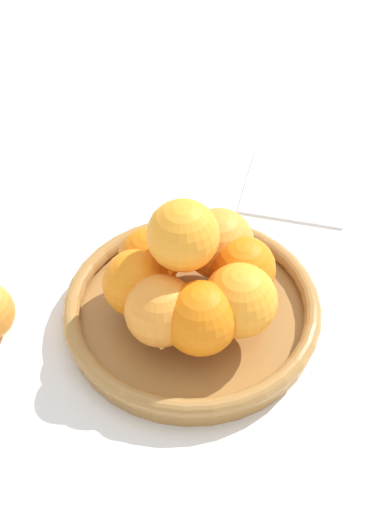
% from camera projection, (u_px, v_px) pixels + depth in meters
% --- Properties ---
extents(ground_plane, '(4.00, 4.00, 0.00)m').
position_uv_depth(ground_plane, '(192.00, 320.00, 0.85)').
color(ground_plane, white).
extents(fruit_bowl, '(0.30, 0.30, 0.04)m').
position_uv_depth(fruit_bowl, '(192.00, 310.00, 0.83)').
color(fruit_bowl, '#A57238').
rests_on(fruit_bowl, ground_plane).
extents(orange_pile, '(0.20, 0.21, 0.14)m').
position_uv_depth(orange_pile, '(193.00, 273.00, 0.79)').
color(orange_pile, orange).
rests_on(orange_pile, fruit_bowl).
extents(napkin_folded, '(0.19, 0.19, 0.01)m').
position_uv_depth(napkin_folded, '(297.00, 186.00, 1.02)').
color(napkin_folded, white).
rests_on(napkin_folded, ground_plane).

